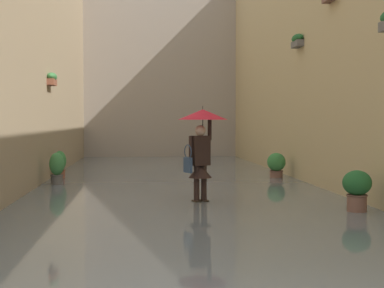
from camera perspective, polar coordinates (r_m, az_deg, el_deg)
The scene contains 10 objects.
ground_plane at distance 16.08m, azimuth -1.58°, elevation -4.08°, with size 60.00×60.00×0.00m, color #605B56.
flood_water at distance 16.07m, azimuth -1.58°, elevation -3.95°, with size 8.03×29.99×0.07m, color slate.
building_facade_left at distance 17.06m, azimuth 14.00°, elevation 10.92°, with size 2.04×27.99×8.73m.
building_facade_right at distance 16.56m, azimuth -17.72°, elevation 11.53°, with size 2.04×27.99×8.95m.
building_facade_far at distance 29.01m, azimuth -3.16°, elevation 8.08°, with size 10.83×1.80×9.43m, color #A89989.
person_wading at distance 12.36m, azimuth 0.93°, elevation 0.91°, with size 1.05×1.05×2.09m.
potted_plant_near_left at distance 11.48m, azimuth 15.73°, elevation -4.22°, with size 0.55×0.55×0.85m.
potted_plant_near_right at distance 16.12m, azimuth -12.99°, elevation -2.31°, with size 0.40×0.40×0.93m.
potted_plant_far_right at distance 17.97m, azimuth -12.71°, elevation -1.96°, with size 0.38×0.38×0.87m.
potted_plant_far_left at distance 17.82m, azimuth 8.19°, elevation -2.01°, with size 0.55×0.55×0.81m.
Camera 1 is at (0.97, 3.96, 1.78)m, focal length 54.92 mm.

